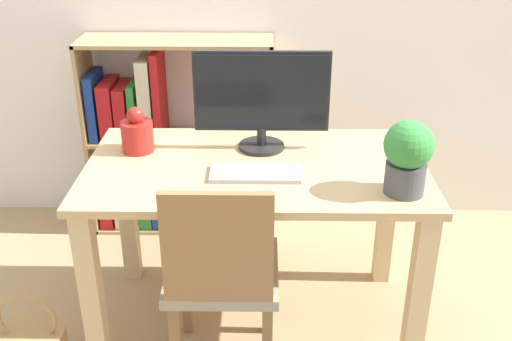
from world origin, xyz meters
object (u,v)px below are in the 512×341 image
chair (221,272)px  bookshelf (149,144)px  vase (137,133)px  monitor (262,96)px  potted_plant (408,155)px  keyboard (256,173)px

chair → bookshelf: bookshelf is taller
vase → chair: bearing=-50.5°
monitor → bookshelf: (-0.59, 0.65, -0.48)m
monitor → chair: monitor is taller
monitor → potted_plant: monitor is taller
vase → potted_plant: bearing=-19.3°
keyboard → vase: bearing=155.2°
potted_plant → bookshelf: (-1.07, 1.02, -0.40)m
vase → potted_plant: 1.03m
chair → potted_plant: bearing=1.7°
monitor → chair: (-0.14, -0.46, -0.49)m
bookshelf → vase: bearing=-81.4°
monitor → keyboard: (-0.02, -0.25, -0.21)m
chair → keyboard: bearing=54.3°
vase → chair: vase is taller
monitor → bookshelf: bearing=132.2°
potted_plant → chair: 0.75m
keyboard → potted_plant: size_ratio=1.26×
chair → bookshelf: (-0.45, 1.10, 0.01)m
keyboard → vase: (-0.46, 0.21, 0.07)m
potted_plant → bookshelf: 1.53m
potted_plant → bookshelf: bearing=136.4°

